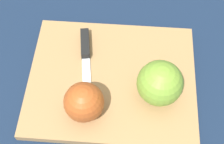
# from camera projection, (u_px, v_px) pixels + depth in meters

# --- Properties ---
(ground_plane) EXTENTS (4.00, 4.00, 0.00)m
(ground_plane) POSITION_uv_depth(u_px,v_px,m) (112.00, 82.00, 0.60)
(ground_plane) COLOR #14233D
(cutting_board) EXTENTS (0.34, 0.29, 0.02)m
(cutting_board) POSITION_uv_depth(u_px,v_px,m) (112.00, 79.00, 0.60)
(cutting_board) COLOR #A37A4C
(cutting_board) RESTS_ON ground_plane
(apple_half_left) EXTENTS (0.08, 0.08, 0.08)m
(apple_half_left) POSITION_uv_depth(u_px,v_px,m) (160.00, 83.00, 0.54)
(apple_half_left) COLOR olive
(apple_half_left) RESTS_ON cutting_board
(apple_half_right) EXTENTS (0.07, 0.07, 0.07)m
(apple_half_right) POSITION_uv_depth(u_px,v_px,m) (84.00, 102.00, 0.53)
(apple_half_right) COLOR #AD4C1E
(apple_half_right) RESTS_ON cutting_board
(knife) EXTENTS (0.02, 0.15, 0.02)m
(knife) POSITION_uv_depth(u_px,v_px,m) (85.00, 50.00, 0.61)
(knife) COLOR silver
(knife) RESTS_ON cutting_board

